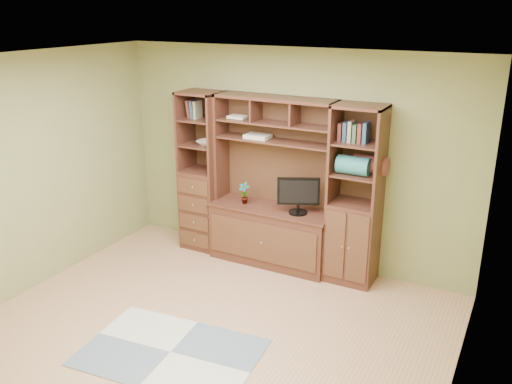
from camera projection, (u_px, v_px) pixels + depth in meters
The scene contains 11 objects.
room at pixel (200, 211), 4.85m from camera, with size 4.60×4.10×2.64m.
center_hutch at pixel (271, 184), 6.45m from camera, with size 1.54×0.53×2.05m, color #472419.
left_tower at pixel (202, 172), 6.92m from camera, with size 0.50×0.45×2.05m, color #472419.
right_tower at pixel (355, 196), 6.03m from camera, with size 0.55×0.45×2.05m, color #472419.
rug at pixel (170, 352), 5.00m from camera, with size 1.61×1.07×0.01m, color #939898.
monitor at pixel (299, 189), 6.25m from camera, with size 0.49×0.22×0.60m, color black.
orchid at pixel (244, 193), 6.63m from camera, with size 0.14×0.10×0.27m, color brown.
magazines at pixel (258, 136), 6.45m from camera, with size 0.29×0.21×0.05m, color beige.
bowl at pixel (206, 142), 6.76m from camera, with size 0.23×0.23×0.06m, color white.
blanket_teal at pixel (353, 166), 5.88m from camera, with size 0.35×0.20×0.20m, color #2D7576.
blanket_red at pixel (370, 164), 5.92m from camera, with size 0.37×0.21×0.21m, color brown.
Camera 1 is at (2.56, -3.77, 3.04)m, focal length 38.00 mm.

